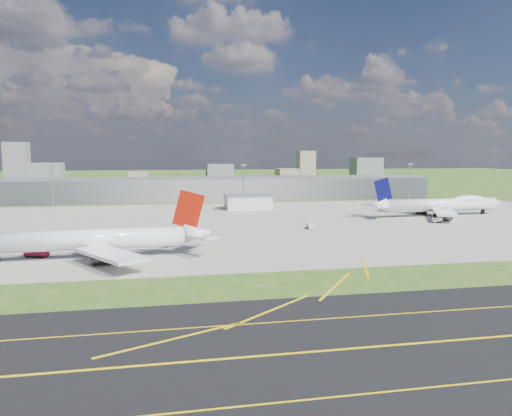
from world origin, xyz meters
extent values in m
plane|color=#314F18|center=(0.00, 150.00, 0.00)|extent=(1400.00, 1400.00, 0.00)
cube|color=black|center=(0.00, -110.00, 0.03)|extent=(1400.00, 60.00, 0.06)
cube|color=gray|center=(10.00, 40.00, 0.04)|extent=(360.00, 190.00, 0.08)
cube|color=gray|center=(0.00, 165.00, 7.50)|extent=(300.00, 42.00, 15.00)
cube|color=silver|center=(10.00, 100.00, 4.00)|extent=(26.00, 16.00, 8.00)
cylinder|color=gray|center=(-100.00, 115.00, 12.50)|extent=(0.70, 0.70, 25.00)
cube|color=gray|center=(-100.00, 115.00, 25.30)|extent=(3.50, 2.00, 1.20)
cylinder|color=gray|center=(10.00, 115.00, 12.50)|extent=(0.70, 0.70, 25.00)
cube|color=gray|center=(10.00, 115.00, 25.30)|extent=(3.50, 2.00, 1.20)
cylinder|color=gray|center=(120.00, 115.00, 12.50)|extent=(0.70, 0.70, 25.00)
cube|color=gray|center=(120.00, 115.00, 25.30)|extent=(3.50, 2.00, 1.20)
cylinder|color=white|center=(-64.54, -26.76, 5.81)|extent=(61.39, 7.93, 6.34)
cone|color=white|center=(-29.71, -25.85, 6.65)|extent=(8.61, 6.55, 6.34)
cube|color=maroon|center=(-66.65, -26.81, 3.84)|extent=(50.27, 3.91, 1.37)
cube|color=white|center=(-55.18, -41.58, 3.91)|extent=(22.45, 28.37, 0.95)
cube|color=white|center=(-55.96, -11.47, 3.91)|extent=(21.45, 28.66, 0.95)
cube|color=maroon|center=(-32.35, -25.92, 14.25)|extent=(10.53, 0.80, 12.76)
cylinder|color=#38383D|center=(-57.85, -37.68, 1.90)|extent=(5.89, 3.53, 3.38)
cylinder|color=#38383D|center=(-58.43, -15.51, 1.90)|extent=(5.89, 3.53, 3.38)
cube|color=black|center=(-58.09, -31.34, 1.32)|extent=(1.72, 1.31, 2.64)
cube|color=black|center=(-58.33, -21.84, 1.32)|extent=(1.72, 1.31, 2.64)
cylinder|color=white|center=(102.08, 48.52, 5.70)|extent=(64.52, 10.98, 6.42)
cone|color=white|center=(136.69, 50.99, 5.70)|extent=(5.62, 6.78, 6.42)
cone|color=white|center=(65.91, 45.93, 6.53)|extent=(8.72, 7.00, 6.42)
cube|color=navy|center=(104.14, 48.66, 3.71)|extent=(52.72, 6.38, 1.35)
ellipsoid|color=white|center=(118.73, 49.71, 7.62)|extent=(20.96, 7.87, 5.78)
cube|color=white|center=(91.68, 63.54, 3.83)|extent=(23.92, 29.16, 0.93)
cube|color=white|center=(93.92, 32.17, 3.83)|extent=(21.02, 30.07, 0.93)
cube|color=#08083E|center=(68.49, 46.12, 14.09)|extent=(10.33, 1.25, 12.52)
cylinder|color=#38383D|center=(96.04, 57.43, 1.86)|extent=(5.92, 3.71, 3.31)
cylinder|color=#38383D|center=(89.34, 67.34, 1.86)|extent=(5.92, 3.71, 3.31)
cylinder|color=#38383D|center=(97.37, 38.83, 1.86)|extent=(5.92, 3.71, 3.31)
cylinder|color=#38383D|center=(92.14, 28.07, 1.86)|extent=(5.92, 3.71, 3.31)
cube|color=black|center=(95.54, 52.72, 1.29)|extent=(1.74, 1.36, 2.59)
cube|color=black|center=(96.21, 43.42, 1.29)|extent=(1.74, 1.36, 2.59)
cube|color=black|center=(127.91, 50.36, 1.29)|extent=(1.74, 1.36, 2.59)
cube|color=#AB0C29|center=(-78.99, -21.83, 1.85)|extent=(7.57, 4.80, 2.84)
cube|color=black|center=(-78.99, -21.83, 0.43)|extent=(6.60, 4.59, 0.70)
cube|color=yellow|center=(-39.13, -12.17, 1.18)|extent=(3.98, 4.29, 1.50)
cube|color=black|center=(-39.13, -12.17, 0.43)|extent=(3.72, 3.91, 0.70)
cube|color=silver|center=(21.97, 18.50, 1.44)|extent=(2.26, 4.70, 2.02)
cube|color=black|center=(21.97, 18.50, 0.43)|extent=(2.33, 4.02, 0.70)
cube|color=white|center=(85.39, 24.24, 1.45)|extent=(4.97, 3.25, 2.03)
cube|color=black|center=(85.39, 24.24, 0.43)|extent=(4.33, 3.17, 0.70)
cube|color=slate|center=(-140.00, 300.00, 12.00)|extent=(28.00, 22.00, 24.00)
cube|color=gray|center=(-60.00, 340.00, 7.00)|extent=(20.00, 18.00, 14.00)
cube|color=slate|center=(20.00, 310.00, 11.00)|extent=(26.00, 20.00, 22.00)
cube|color=gray|center=(100.00, 350.00, 8.00)|extent=(22.00, 24.00, 16.00)
cube|color=slate|center=(180.00, 320.00, 14.00)|extent=(30.00, 22.00, 28.00)
cube|color=slate|center=(-180.00, 360.00, 22.00)|extent=(22.00, 20.00, 44.00)
cube|color=gray|center=(140.00, 410.00, 18.00)|extent=(20.00, 18.00, 36.00)
cylinder|color=#382314|center=(-110.00, 265.00, 1.50)|extent=(0.70, 0.70, 3.00)
sphere|color=black|center=(-110.00, 265.00, 4.88)|extent=(6.75, 6.75, 6.75)
cylinder|color=#382314|center=(-20.00, 280.00, 1.80)|extent=(0.70, 0.70, 3.60)
sphere|color=black|center=(-20.00, 280.00, 5.85)|extent=(8.10, 8.10, 8.10)
cylinder|color=#382314|center=(70.00, 275.00, 1.70)|extent=(0.70, 0.70, 3.40)
sphere|color=black|center=(70.00, 275.00, 5.53)|extent=(7.65, 7.65, 7.65)
cylinder|color=#382314|center=(160.00, 285.00, 1.40)|extent=(0.70, 0.70, 2.80)
sphere|color=black|center=(160.00, 285.00, 4.55)|extent=(6.30, 6.30, 6.30)
camera|label=1|loc=(-42.28, -183.98, 31.71)|focal=35.00mm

